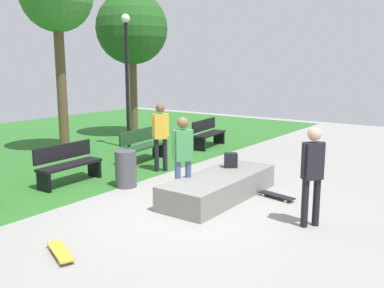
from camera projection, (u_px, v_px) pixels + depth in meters
The scene contains 14 objects.
ground_plane at pixel (173, 210), 7.96m from camera, with size 28.00×28.00×0.00m, color gray.
concrete_ledge at pixel (219, 186), 8.68m from camera, with size 2.93×1.08×0.48m, color gray.
backpack_on_ledge at pixel (231, 160), 9.25m from camera, with size 0.28×0.20×0.32m, color black.
skater_performing_trick at pixel (312, 169), 7.00m from camera, with size 0.38×0.35×1.71m.
skater_watching at pixel (183, 152), 8.34m from camera, with size 0.38×0.35×1.70m.
skateboard_by_ledge at pixel (277, 195), 8.65m from camera, with size 0.35×0.82×0.08m.
skateboard_spare at pixel (60, 251), 6.06m from camera, with size 0.49×0.82×0.08m.
park_bench_center_lawn at pixel (208, 133), 13.99m from camera, with size 1.65×0.67×0.91m.
park_bench_near_path at pixel (142, 145), 11.85m from camera, with size 1.65×0.66×0.91m.
park_bench_far_left at pixel (68, 163), 9.68m from camera, with size 1.62×0.53×0.91m.
tree_broad_elm at pixel (132, 29), 15.46m from camera, with size 2.64×2.64×5.35m.
lamp_post at pixel (127, 69), 13.37m from camera, with size 0.28×0.28×4.27m.
trash_bin at pixel (126, 169), 9.43m from camera, with size 0.48×0.48×0.82m, color #4C4C51.
pedestrian_with_backpack at pixel (160, 131), 10.71m from camera, with size 0.44×0.45×1.75m.
Camera 1 is at (-5.94, -4.73, 2.71)m, focal length 39.40 mm.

